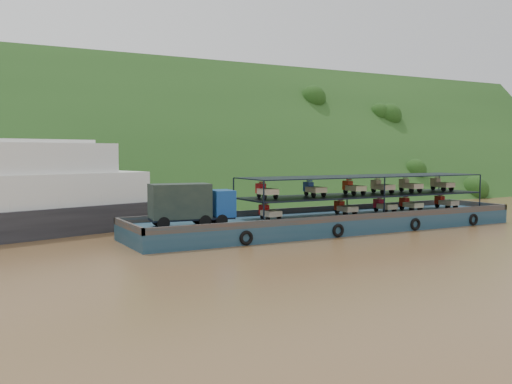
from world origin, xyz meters
TOP-DOWN VIEW (x-y plane):
  - ground at (0.00, 0.00)m, footprint 160.00×160.00m
  - hillside at (0.00, 36.00)m, footprint 140.00×39.60m
  - cargo_barge at (2.58, -0.61)m, footprint 35.00×7.18m

SIDE VIEW (x-z plane):
  - ground at x=0.00m, z-range 0.00..0.00m
  - hillside at x=0.00m, z-range -19.80..19.80m
  - cargo_barge at x=2.58m, z-range -1.19..3.35m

